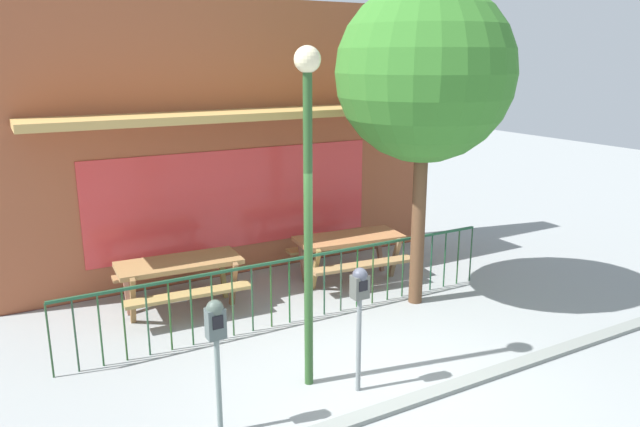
{
  "coord_description": "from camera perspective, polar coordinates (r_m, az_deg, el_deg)",
  "views": [
    {
      "loc": [
        -3.65,
        -5.07,
        3.69
      ],
      "look_at": [
        0.58,
        2.48,
        1.44
      ],
      "focal_mm": 33.64,
      "sensor_mm": 36.0,
      "label": 1
    }
  ],
  "objects": [
    {
      "name": "picnic_table_left",
      "position": [
        9.2,
        -13.22,
        -5.35
      ],
      "size": [
        1.87,
        1.45,
        0.79
      ],
      "color": "olive",
      "rests_on": "ground"
    },
    {
      "name": "parking_meter_far",
      "position": [
        6.65,
        3.78,
        -7.92
      ],
      "size": [
        0.18,
        0.17,
        1.48
      ],
      "color": "slate",
      "rests_on": "ground"
    },
    {
      "name": "pub_storefront",
      "position": [
        10.4,
        -8.53,
        6.87
      ],
      "size": [
        7.81,
        1.47,
        4.64
      ],
      "color": "brown",
      "rests_on": "ground"
    },
    {
      "name": "curb_edge",
      "position": [
        6.95,
        7.98,
        -17.62
      ],
      "size": [
        10.94,
        0.2,
        0.11
      ],
      "primitive_type": "cube",
      "color": "gray",
      "rests_on": "ground"
    },
    {
      "name": "street_tree",
      "position": [
        8.84,
        9.93,
        12.95
      ],
      "size": [
        2.56,
        2.56,
        4.76
      ],
      "color": "brown",
      "rests_on": "ground"
    },
    {
      "name": "parking_meter_near",
      "position": [
        5.99,
        -9.87,
        -11.04
      ],
      "size": [
        0.18,
        0.17,
        1.45
      ],
      "color": "slate",
      "rests_on": "ground"
    },
    {
      "name": "patio_fence_front",
      "position": [
        8.57,
        -2.09,
        -6.1
      ],
      "size": [
        6.59,
        0.04,
        0.97
      ],
      "color": "#1D4E31",
      "rests_on": "ground"
    },
    {
      "name": "street_lamp",
      "position": [
        6.4,
        -1.16,
        3.9
      ],
      "size": [
        0.28,
        0.28,
        3.81
      ],
      "color": "#2A5125",
      "rests_on": "ground"
    },
    {
      "name": "ground",
      "position": [
        7.25,
        5.82,
        -16.08
      ],
      "size": [
        40.0,
        40.0,
        0.0
      ],
      "primitive_type": "plane",
      "color": "gray"
    },
    {
      "name": "picnic_table_right",
      "position": [
        10.17,
        2.77,
        -3.05
      ],
      "size": [
        1.93,
        1.54,
        0.79
      ],
      "color": "#A66D43",
      "rests_on": "ground"
    }
  ]
}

